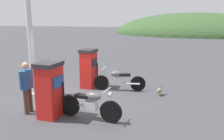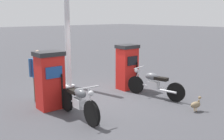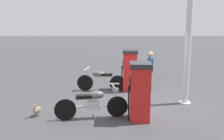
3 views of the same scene
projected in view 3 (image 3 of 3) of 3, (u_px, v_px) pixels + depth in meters
The scene contains 8 objects.
ground_plane at pixel (133, 102), 8.20m from camera, with size 120.00×120.00×0.00m, color #424247.
fuel_pump_near at pixel (130, 70), 9.58m from camera, with size 0.68×0.80×1.65m.
fuel_pump_far at pixel (140, 91), 6.51m from camera, with size 0.66×0.75×1.61m.
motorcycle_near_pump at pixel (101, 80), 9.49m from camera, with size 1.97×0.57×0.96m.
motorcycle_far_pump at pixel (93, 103), 6.64m from camera, with size 2.06×0.59×0.94m.
attendant_person at pixel (150, 68), 9.52m from camera, with size 0.23×0.58×1.60m.
wandering_duck at pixel (37, 110), 6.84m from camera, with size 0.24×0.41×0.42m.
canopy_support_pole at pixel (188, 47), 7.69m from camera, with size 0.40×0.40×3.96m.
Camera 3 is at (0.83, 7.85, 2.57)m, focal length 37.75 mm.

